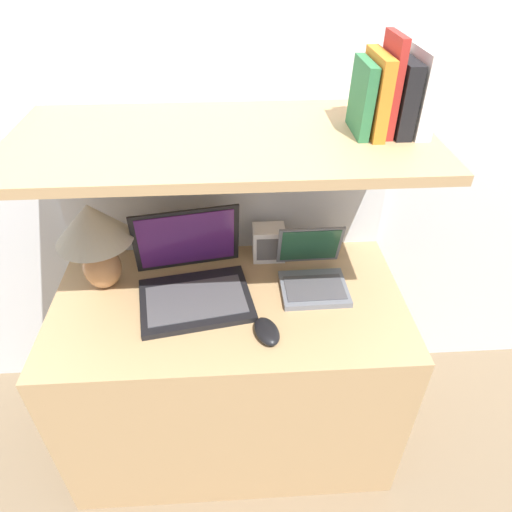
# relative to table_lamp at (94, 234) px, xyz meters

# --- Properties ---
(ground_plane) EXTENTS (12.00, 12.00, 0.00)m
(ground_plane) POSITION_rel_table_lamp_xyz_m (0.42, -0.41, -0.93)
(ground_plane) COLOR #7A664C
(wall_back) EXTENTS (6.00, 0.05, 2.40)m
(wall_back) POSITION_rel_table_lamp_xyz_m (0.42, 0.26, 0.27)
(wall_back) COLOR silver
(wall_back) RESTS_ON ground_plane
(desk) EXTENTS (1.15, 0.61, 0.72)m
(desk) POSITION_rel_table_lamp_xyz_m (0.42, -0.11, -0.57)
(desk) COLOR tan
(desk) RESTS_ON ground_plane
(back_riser) EXTENTS (1.15, 0.04, 1.23)m
(back_riser) POSITION_rel_table_lamp_xyz_m (0.42, 0.22, -0.31)
(back_riser) COLOR silver
(back_riser) RESTS_ON ground_plane
(shelf) EXTENTS (1.15, 0.55, 0.03)m
(shelf) POSITION_rel_table_lamp_xyz_m (0.42, -0.04, 0.32)
(shelf) COLOR tan
(shelf) RESTS_ON back_riser
(table_lamp) EXTENTS (0.24, 0.24, 0.32)m
(table_lamp) POSITION_rel_table_lamp_xyz_m (0.00, 0.00, 0.00)
(table_lamp) COLOR #B27A4C
(table_lamp) RESTS_ON desk
(laptop_large) EXTENTS (0.40, 0.38, 0.27)m
(laptop_large) POSITION_rel_table_lamp_xyz_m (0.30, -0.06, -0.16)
(laptop_large) COLOR black
(laptop_large) RESTS_ON desk
(laptop_small) EXTENTS (0.22, 0.25, 0.19)m
(laptop_small) POSITION_rel_table_lamp_xyz_m (0.70, -0.04, -0.17)
(laptop_small) COLOR slate
(laptop_small) RESTS_ON desk
(computer_mouse) EXTENTS (0.10, 0.13, 0.04)m
(computer_mouse) POSITION_rel_table_lamp_xyz_m (0.53, -0.27, -0.19)
(computer_mouse) COLOR black
(computer_mouse) RESTS_ON desk
(router_box) EXTENTS (0.11, 0.09, 0.13)m
(router_box) POSITION_rel_table_lamp_xyz_m (0.57, 0.12, -0.15)
(router_box) COLOR white
(router_box) RESTS_ON desk
(book_white) EXTENTS (0.04, 0.17, 0.21)m
(book_white) POSITION_rel_table_lamp_xyz_m (0.94, -0.04, 0.44)
(book_white) COLOR silver
(book_white) RESTS_ON shelf
(book_black) EXTENTS (0.04, 0.16, 0.19)m
(book_black) POSITION_rel_table_lamp_xyz_m (0.89, -0.04, 0.42)
(book_black) COLOR black
(book_black) RESTS_ON shelf
(book_red) EXTENTS (0.02, 0.14, 0.25)m
(book_red) POSITION_rel_table_lamp_xyz_m (0.86, -0.04, 0.45)
(book_red) COLOR #A82823
(book_red) RESTS_ON shelf
(book_orange) EXTENTS (0.03, 0.18, 0.20)m
(book_orange) POSITION_rel_table_lamp_xyz_m (0.82, -0.04, 0.43)
(book_orange) COLOR orange
(book_orange) RESTS_ON shelf
(book_green) EXTENTS (0.03, 0.16, 0.19)m
(book_green) POSITION_rel_table_lamp_xyz_m (0.79, -0.04, 0.42)
(book_green) COLOR #2D7042
(book_green) RESTS_ON shelf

